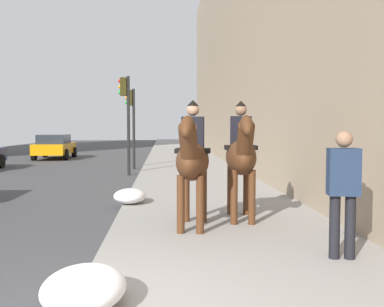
% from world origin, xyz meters
% --- Properties ---
extents(mounted_horse_near, '(2.15, 0.78, 2.22)m').
position_xyz_m(mounted_horse_near, '(3.74, -1.42, 1.33)').
color(mounted_horse_near, '#4C2B16').
rests_on(mounted_horse_near, sidewalk_slab).
extents(mounted_horse_far, '(2.15, 0.68, 2.24)m').
position_xyz_m(mounted_horse_far, '(4.35, -2.38, 1.35)').
color(mounted_horse_far, '#4C2B16').
rests_on(mounted_horse_far, sidewalk_slab).
extents(pedestrian_greeting, '(0.32, 0.44, 1.70)m').
position_xyz_m(pedestrian_greeting, '(1.86, -3.29, 1.10)').
color(pedestrian_greeting, black).
rests_on(pedestrian_greeting, sidewalk_slab).
extents(car_mid_lane, '(4.07, 2.02, 1.44)m').
position_xyz_m(car_mid_lane, '(22.46, 5.46, 0.75)').
color(car_mid_lane, orange).
rests_on(car_mid_lane, ground).
extents(traffic_light_near_curb, '(0.20, 0.44, 3.82)m').
position_xyz_m(traffic_light_near_curb, '(13.31, 0.51, 2.56)').
color(traffic_light_near_curb, black).
rests_on(traffic_light_near_curb, ground).
extents(traffic_light_far_curb, '(0.20, 0.44, 3.57)m').
position_xyz_m(traffic_light_far_curb, '(15.90, 0.48, 2.41)').
color(traffic_light_far_curb, black).
rests_on(traffic_light_far_curb, ground).
extents(snow_pile_near, '(1.06, 0.82, 0.37)m').
position_xyz_m(snow_pile_near, '(0.51, -0.15, 0.30)').
color(snow_pile_near, white).
rests_on(snow_pile_near, sidewalk_slab).
extents(snow_pile_far, '(0.96, 0.74, 0.33)m').
position_xyz_m(snow_pile_far, '(6.34, -0.15, 0.29)').
color(snow_pile_far, white).
rests_on(snow_pile_far, sidewalk_slab).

